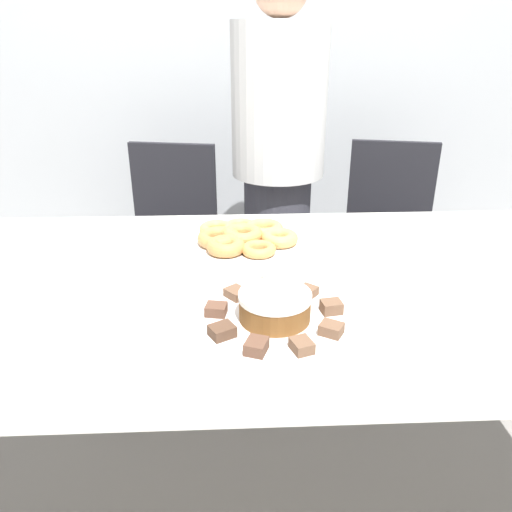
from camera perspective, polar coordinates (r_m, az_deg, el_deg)
name	(u,v)px	position (r m, az deg, el deg)	size (l,w,h in m)	color
ground_plane	(268,482)	(1.75, 1.35, -24.37)	(12.00, 12.00, 0.00)	gray
wall_back	(249,35)	(2.76, -0.78, 23.95)	(8.00, 0.05, 2.60)	#B2B7BC
table	(270,302)	(1.33, 1.63, -5.23)	(1.96, 1.00, 0.73)	silver
person_standing	(278,161)	(2.16, 2.53, 10.78)	(0.39, 0.39, 1.57)	#383842
office_chair_left	(168,251)	(2.32, -9.97, 0.61)	(0.51, 0.51, 0.86)	black
office_chair_right	(387,247)	(2.40, 14.75, 1.04)	(0.53, 0.53, 0.86)	black
plate_cake	(275,320)	(1.11, 2.14, -7.35)	(0.37, 0.37, 0.01)	white
plate_donuts	(242,242)	(1.51, -1.56, 1.59)	(0.40, 0.40, 0.01)	white
frosted_cake	(275,306)	(1.09, 2.16, -5.73)	(0.16, 0.16, 0.06)	brown
lamington_0	(256,346)	(1.00, 0.04, -10.27)	(0.05, 0.06, 0.03)	brown
lamington_1	(302,346)	(1.00, 5.25, -10.16)	(0.05, 0.06, 0.02)	brown
lamington_2	(331,329)	(1.06, 8.60, -8.24)	(0.06, 0.06, 0.02)	brown
lamington_3	(331,307)	(1.14, 8.61, -5.75)	(0.05, 0.05, 0.03)	brown
lamington_4	(307,292)	(1.20, 5.85, -4.09)	(0.06, 0.06, 0.02)	brown
lamington_5	(271,286)	(1.22, 1.71, -3.42)	(0.05, 0.05, 0.02)	#513828
lamington_6	(236,293)	(1.19, -2.27, -4.25)	(0.06, 0.06, 0.02)	brown
lamington_7	(216,309)	(1.12, -4.58, -6.11)	(0.05, 0.05, 0.02)	brown
lamington_8	(222,331)	(1.05, -3.89, -8.55)	(0.06, 0.06, 0.02)	#513828
donut_0	(242,234)	(1.50, -1.57, 2.47)	(0.12, 0.12, 0.04)	#D18E4C
donut_1	(217,229)	(1.56, -4.53, 3.10)	(0.11, 0.11, 0.03)	tan
donut_2	(219,238)	(1.48, -4.25, 2.06)	(0.13, 0.13, 0.04)	#C68447
donut_3	(226,246)	(1.42, -3.47, 1.14)	(0.11, 0.11, 0.04)	#C68447
donut_4	(259,249)	(1.41, 0.32, 0.76)	(0.10, 0.10, 0.03)	#D18E4C
donut_5	(280,238)	(1.48, 2.73, 2.07)	(0.11, 0.11, 0.04)	tan
donut_6	(262,228)	(1.56, 0.72, 3.16)	(0.12, 0.12, 0.03)	tan
donut_7	(240,227)	(1.58, -1.80, 3.36)	(0.10, 0.10, 0.03)	tan
napkin	(29,308)	(1.27, -24.49, -5.47)	(0.16, 0.14, 0.01)	white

